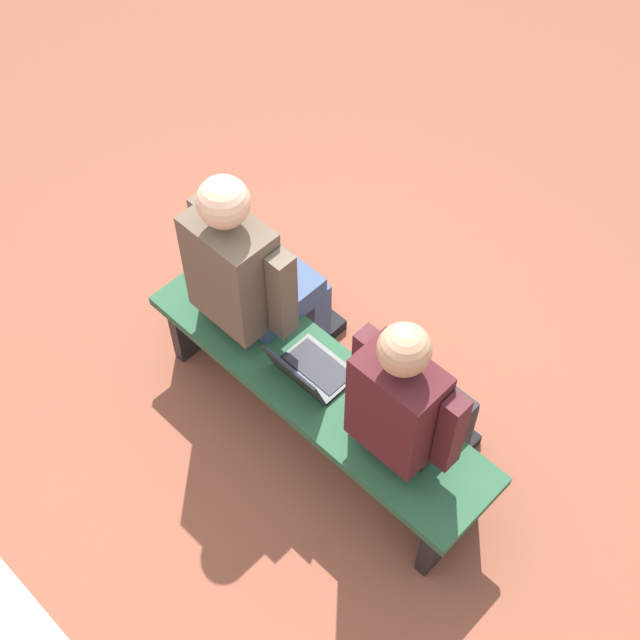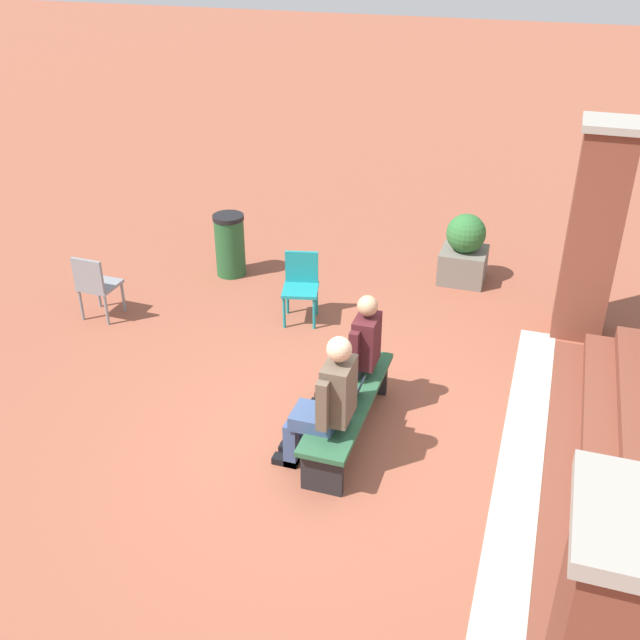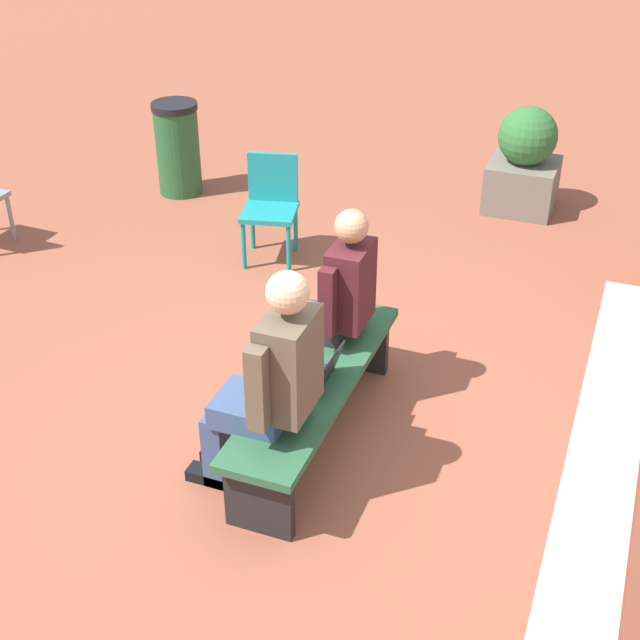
{
  "view_description": "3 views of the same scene",
  "coord_description": "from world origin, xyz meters",
  "px_view_note": "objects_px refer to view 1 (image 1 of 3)",
  "views": [
    {
      "loc": [
        -1.6,
        1.46,
        3.74
      ],
      "look_at": [
        -0.02,
        -0.16,
        0.72
      ],
      "focal_mm": 50.0,
      "sensor_mm": 36.0,
      "label": 1
    },
    {
      "loc": [
        5.42,
        1.46,
        4.5
      ],
      "look_at": [
        -0.54,
        -0.47,
        0.98
      ],
      "focal_mm": 42.0,
      "sensor_mm": 36.0,
      "label": 2
    },
    {
      "loc": [
        3.76,
        1.46,
        3.39
      ],
      "look_at": [
        -0.16,
        -0.05,
        0.8
      ],
      "focal_mm": 50.0,
      "sensor_mm": 36.0,
      "label": 3
    }
  ],
  "objects_px": {
    "person_adult": "(252,275)",
    "laptop": "(308,371)",
    "bench": "(317,393)",
    "person_student": "(412,406)"
  },
  "relations": [
    {
      "from": "bench",
      "to": "person_adult",
      "type": "height_order",
      "value": "person_adult"
    },
    {
      "from": "person_student",
      "to": "laptop",
      "type": "relative_size",
      "value": 4.05
    },
    {
      "from": "person_student",
      "to": "person_adult",
      "type": "xyz_separation_m",
      "value": [
        0.93,
        -0.0,
        0.03
      ]
    },
    {
      "from": "bench",
      "to": "person_adult",
      "type": "relative_size",
      "value": 1.31
    },
    {
      "from": "bench",
      "to": "laptop",
      "type": "xyz_separation_m",
      "value": [
        0.04,
        0.01,
        0.15
      ]
    },
    {
      "from": "laptop",
      "to": "bench",
      "type": "bearing_deg",
      "value": -164.23
    },
    {
      "from": "person_student",
      "to": "laptop",
      "type": "height_order",
      "value": "person_student"
    },
    {
      "from": "laptop",
      "to": "person_adult",
      "type": "bearing_deg",
      "value": -10.82
    },
    {
      "from": "person_adult",
      "to": "laptop",
      "type": "distance_m",
      "value": 0.49
    },
    {
      "from": "person_adult",
      "to": "laptop",
      "type": "xyz_separation_m",
      "value": [
        -0.42,
        0.08,
        -0.23
      ]
    }
  ]
}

